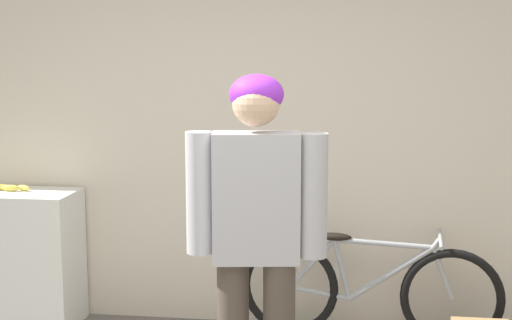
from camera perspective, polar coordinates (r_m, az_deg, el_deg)
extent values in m
cube|color=beige|center=(4.74, -0.25, 2.14)|extent=(8.00, 0.06, 2.60)
cube|color=white|center=(4.87, 6.22, -9.19)|extent=(0.08, 0.01, 0.12)
cube|color=white|center=(5.09, -18.07, -7.52)|extent=(0.72, 0.43, 0.92)
cube|color=#B2B2B7|center=(3.40, 0.00, -3.02)|extent=(0.44, 0.26, 0.63)
cylinder|color=#B2B2B7|center=(3.45, -4.52, -2.64)|extent=(0.13, 0.13, 0.59)
cylinder|color=#B2B2B7|center=(3.38, 4.62, -2.87)|extent=(0.13, 0.13, 0.59)
sphere|color=#DBB28E|center=(3.34, 0.00, 4.58)|extent=(0.23, 0.23, 0.23)
ellipsoid|color=purple|center=(3.36, 0.04, 5.27)|extent=(0.26, 0.24, 0.19)
torus|color=black|center=(4.72, 2.70, -10.11)|extent=(0.64, 0.11, 0.64)
torus|color=black|center=(4.67, 15.40, -10.65)|extent=(0.64, 0.11, 0.64)
cylinder|color=#999EA3|center=(4.70, 5.07, -10.53)|extent=(0.39, 0.07, 0.08)
cylinder|color=#999EA3|center=(4.65, 4.47, -8.26)|extent=(0.31, 0.06, 0.36)
cylinder|color=#999EA3|center=(4.63, 6.88, -8.67)|extent=(0.14, 0.05, 0.39)
cylinder|color=#999EA3|center=(4.62, 10.72, -8.92)|extent=(0.54, 0.09, 0.40)
cylinder|color=#999EA3|center=(4.57, 10.14, -6.61)|extent=(0.62, 0.09, 0.05)
cylinder|color=#999EA3|center=(4.61, 14.71, -8.76)|extent=(0.16, 0.05, 0.33)
cylinder|color=#999EA3|center=(4.56, 14.28, -6.47)|extent=(0.07, 0.04, 0.08)
cylinder|color=#999EA3|center=(4.55, 14.54, -6.11)|extent=(0.07, 0.46, 0.02)
ellipsoid|color=black|center=(4.58, 6.29, -6.11)|extent=(0.23, 0.10, 0.05)
ellipsoid|color=#EAD64C|center=(5.02, -19.06, -2.13)|extent=(0.13, 0.04, 0.04)
ellipsoid|color=#EAD64C|center=(5.08, -19.81, -2.05)|extent=(0.12, 0.09, 0.04)
ellipsoid|color=#EAD64C|center=(5.01, -18.10, -2.12)|extent=(0.12, 0.08, 0.04)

